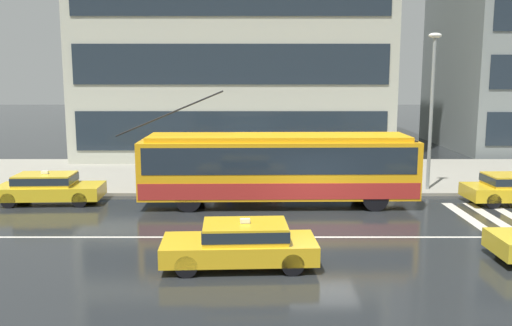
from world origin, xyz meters
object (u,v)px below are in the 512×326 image
(taxi_queued_behind_bus, at_px, (47,187))
(bus_shelter, at_px, (244,147))
(trolleybus, at_px, (278,167))
(pedestrian_walking_past, at_px, (229,167))
(street_lamp, at_px, (431,99))
(pedestrian_approaching_curb, at_px, (195,165))
(taxi_oncoming_near, at_px, (241,242))
(pedestrian_at_shelter, at_px, (273,155))

(taxi_queued_behind_bus, bearing_deg, bus_shelter, 19.80)
(trolleybus, height_order, pedestrian_walking_past, trolleybus)
(bus_shelter, bearing_deg, street_lamp, -5.12)
(pedestrian_approaching_curb, xyz_separation_m, street_lamp, (10.81, -0.47, 3.14))
(taxi_oncoming_near, bearing_deg, taxi_queued_behind_bus, 137.24)
(taxi_oncoming_near, relative_size, pedestrian_approaching_curb, 2.56)
(trolleybus, xyz_separation_m, pedestrian_at_shelter, (-0.10, 2.69, 0.10))
(taxi_queued_behind_bus, height_order, pedestrian_at_shelter, pedestrian_at_shelter)
(taxi_oncoming_near, relative_size, bus_shelter, 1.15)
(taxi_queued_behind_bus, relative_size, pedestrian_approaching_curb, 2.55)
(bus_shelter, bearing_deg, pedestrian_approaching_curb, -172.82)
(bus_shelter, distance_m, pedestrian_walking_past, 1.20)
(taxi_queued_behind_bus, height_order, pedestrian_walking_past, pedestrian_walking_past)
(taxi_queued_behind_bus, bearing_deg, taxi_oncoming_near, -42.76)
(trolleybus, height_order, street_lamp, street_lamp)
(taxi_queued_behind_bus, relative_size, pedestrian_walking_past, 2.68)
(trolleybus, bearing_deg, bus_shelter, 113.92)
(pedestrian_approaching_curb, bearing_deg, taxi_queued_behind_bus, -155.79)
(taxi_queued_behind_bus, bearing_deg, trolleybus, -1.72)
(pedestrian_walking_past, bearing_deg, bus_shelter, 26.14)
(pedestrian_at_shelter, distance_m, street_lamp, 7.62)
(trolleybus, relative_size, street_lamp, 1.73)
(taxi_queued_behind_bus, distance_m, pedestrian_walking_past, 8.03)
(bus_shelter, height_order, pedestrian_at_shelter, bus_shelter)
(taxi_queued_behind_bus, relative_size, street_lamp, 0.63)
(taxi_queued_behind_bus, relative_size, bus_shelter, 1.15)
(bus_shelter, distance_m, pedestrian_at_shelter, 1.50)
(pedestrian_walking_past, height_order, street_lamp, street_lamp)
(trolleybus, xyz_separation_m, bus_shelter, (-1.45, 3.28, 0.39))
(taxi_oncoming_near, height_order, pedestrian_approaching_curb, pedestrian_approaching_curb)
(taxi_queued_behind_bus, distance_m, taxi_oncoming_near, 11.44)
(trolleybus, xyz_separation_m, taxi_queued_behind_bus, (-9.75, 0.29, -0.92))
(trolleybus, distance_m, pedestrian_walking_past, 3.68)
(pedestrian_at_shelter, bearing_deg, taxi_oncoming_near, -96.98)
(bus_shelter, distance_m, pedestrian_approaching_curb, 2.46)
(trolleybus, height_order, taxi_oncoming_near, trolleybus)
(taxi_queued_behind_bus, bearing_deg, pedestrian_approaching_curb, 24.21)
(pedestrian_approaching_curb, height_order, street_lamp, street_lamp)
(pedestrian_at_shelter, distance_m, pedestrian_approaching_curb, 3.70)
(bus_shelter, height_order, pedestrian_walking_past, bus_shelter)
(pedestrian_at_shelter, relative_size, pedestrian_approaching_curb, 1.16)
(street_lamp, bearing_deg, taxi_queued_behind_bus, -172.46)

